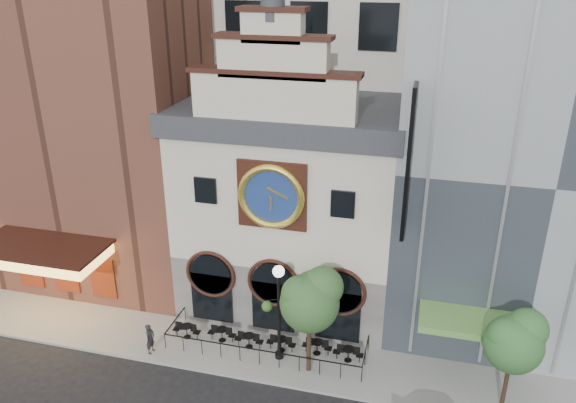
# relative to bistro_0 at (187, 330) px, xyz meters

# --- Properties ---
(ground) EXTENTS (120.00, 120.00, 0.00)m
(ground) POSITION_rel_bistro_0_xyz_m (4.56, -2.36, -0.61)
(ground) COLOR black
(ground) RESTS_ON ground
(sidewalk) EXTENTS (44.00, 5.00, 0.15)m
(sidewalk) POSITION_rel_bistro_0_xyz_m (4.56, 0.14, -0.54)
(sidewalk) COLOR gray
(sidewalk) RESTS_ON ground
(clock_building) EXTENTS (12.60, 8.78, 18.65)m
(clock_building) POSITION_rel_bistro_0_xyz_m (4.56, 5.47, 6.07)
(clock_building) COLOR #605E5B
(clock_building) RESTS_ON ground
(theater_building) EXTENTS (14.00, 15.60, 25.00)m
(theater_building) POSITION_rel_bistro_0_xyz_m (-8.44, 7.60, 11.99)
(theater_building) COLOR brown
(theater_building) RESTS_ON ground
(retail_building) EXTENTS (14.00, 14.40, 20.00)m
(retail_building) POSITION_rel_bistro_0_xyz_m (17.56, 7.63, 9.53)
(retail_building) COLOR gray
(retail_building) RESTS_ON ground
(cafe_railing) EXTENTS (10.60, 2.60, 0.90)m
(cafe_railing) POSITION_rel_bistro_0_xyz_m (4.56, 0.14, -0.01)
(cafe_railing) COLOR black
(cafe_railing) RESTS_ON sidewalk
(bistro_0) EXTENTS (1.58, 0.68, 0.90)m
(bistro_0) POSITION_rel_bistro_0_xyz_m (0.00, 0.00, 0.00)
(bistro_0) COLOR black
(bistro_0) RESTS_ON sidewalk
(bistro_1) EXTENTS (1.58, 0.68, 0.90)m
(bistro_1) POSITION_rel_bistro_0_xyz_m (1.99, 0.21, 0.00)
(bistro_1) COLOR black
(bistro_1) RESTS_ON sidewalk
(bistro_2) EXTENTS (1.58, 0.68, 0.90)m
(bistro_2) POSITION_rel_bistro_0_xyz_m (3.60, 0.05, 0.00)
(bistro_2) COLOR black
(bistro_2) RESTS_ON sidewalk
(bistro_3) EXTENTS (1.58, 0.68, 0.90)m
(bistro_3) POSITION_rel_bistro_0_xyz_m (5.36, 0.21, 0.00)
(bistro_3) COLOR black
(bistro_3) RESTS_ON sidewalk
(bistro_4) EXTENTS (1.58, 0.68, 0.90)m
(bistro_4) POSITION_rel_bistro_0_xyz_m (7.28, 0.44, 0.00)
(bistro_4) COLOR black
(bistro_4) RESTS_ON sidewalk
(bistro_5) EXTENTS (1.58, 0.68, 0.90)m
(bistro_5) POSITION_rel_bistro_0_xyz_m (8.96, 0.28, 0.00)
(bistro_5) COLOR black
(bistro_5) RESTS_ON sidewalk
(pedestrian) EXTENTS (0.46, 0.66, 1.73)m
(pedestrian) POSITION_rel_bistro_0_xyz_m (-1.32, -1.66, 0.40)
(pedestrian) COLOR black
(pedestrian) RESTS_ON sidewalk
(lamppost) EXTENTS (1.65, 1.07, 5.51)m
(lamppost) POSITION_rel_bistro_0_xyz_m (5.41, -0.36, 2.95)
(lamppost) COLOR black
(lamppost) RESTS_ON sidewalk
(tree_left) EXTENTS (3.04, 2.92, 5.85)m
(tree_left) POSITION_rel_bistro_0_xyz_m (7.17, -0.91, 3.82)
(tree_left) COLOR #382619
(tree_left) RESTS_ON sidewalk
(tree_right) EXTENTS (2.74, 2.64, 5.27)m
(tree_right) POSITION_rel_bistro_0_xyz_m (16.48, -1.25, 3.40)
(tree_right) COLOR #382619
(tree_right) RESTS_ON sidewalk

